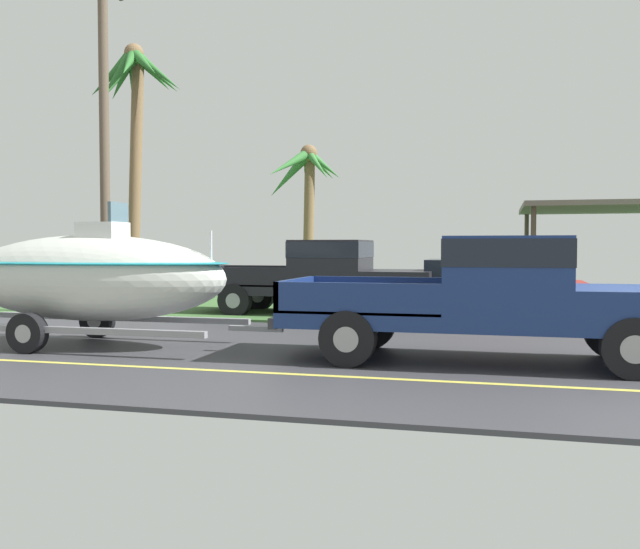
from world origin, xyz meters
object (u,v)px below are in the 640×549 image
(palm_tree_far_left, at_px, (305,183))
(utility_pole, at_px, (104,133))
(parked_pickup_background, at_px, (330,274))
(palm_tree_mid, at_px, (134,102))
(parked_sedan_near, at_px, (486,289))
(boat_on_trailer, at_px, (89,277))
(pickup_truck_towing, at_px, (504,292))

(palm_tree_far_left, bearing_deg, utility_pole, -107.27)
(parked_pickup_background, height_order, palm_tree_mid, palm_tree_mid)
(parked_sedan_near, height_order, palm_tree_mid, palm_tree_mid)
(parked_pickup_background, relative_size, parked_sedan_near, 1.37)
(palm_tree_mid, bearing_deg, palm_tree_far_left, 67.68)
(boat_on_trailer, relative_size, utility_pole, 0.72)
(parked_pickup_background, xyz_separation_m, parked_sedan_near, (3.69, 0.54, -0.36))
(boat_on_trailer, distance_m, parked_sedan_near, 9.19)
(palm_tree_mid, xyz_separation_m, palm_tree_far_left, (2.86, 6.96, -1.64))
(pickup_truck_towing, xyz_separation_m, parked_pickup_background, (-4.06, 5.98, 0.00))
(palm_tree_mid, height_order, palm_tree_far_left, palm_tree_mid)
(boat_on_trailer, xyz_separation_m, palm_tree_mid, (-2.85, 6.62, 4.42))
(parked_pickup_background, bearing_deg, utility_pole, -168.69)
(parked_sedan_near, relative_size, palm_tree_mid, 0.61)
(parked_pickup_background, bearing_deg, boat_on_trailer, -114.83)
(pickup_truck_towing, xyz_separation_m, boat_on_trailer, (-6.83, 0.00, 0.14))
(boat_on_trailer, distance_m, palm_tree_far_left, 13.86)
(palm_tree_far_left, bearing_deg, boat_on_trailer, -90.01)
(palm_tree_far_left, bearing_deg, palm_tree_mid, -112.32)
(boat_on_trailer, relative_size, parked_pickup_background, 1.04)
(utility_pole, bearing_deg, boat_on_trailer, -61.07)
(parked_pickup_background, xyz_separation_m, utility_pole, (-5.47, -1.09, 3.45))
(pickup_truck_towing, height_order, utility_pole, utility_pole)
(pickup_truck_towing, relative_size, boat_on_trailer, 0.95)
(pickup_truck_towing, bearing_deg, utility_pole, 152.86)
(boat_on_trailer, bearing_deg, parked_pickup_background, 65.17)
(utility_pole, bearing_deg, pickup_truck_towing, -27.14)
(parked_sedan_near, xyz_separation_m, utility_pole, (-9.15, -1.63, 3.81))
(palm_tree_mid, bearing_deg, parked_sedan_near, -0.65)
(boat_on_trailer, distance_m, palm_tree_mid, 8.46)
(parked_sedan_near, distance_m, palm_tree_mid, 10.53)
(parked_sedan_near, bearing_deg, utility_pole, -169.89)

